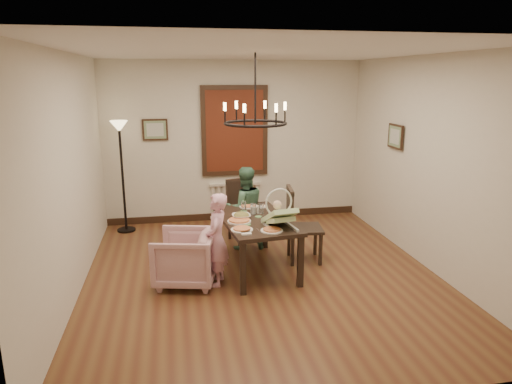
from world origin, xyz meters
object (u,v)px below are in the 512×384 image
object	(u,v)px
chair_far	(244,211)
baby_bouncer	(280,214)
seated_man	(245,215)
elderly_woman	(217,247)
armchair	(185,258)
drinking_glass	(253,209)
chair_right	(305,224)
floor_lamp	(123,178)
dining_table	(255,224)

from	to	relation	value
chair_far	baby_bouncer	distance (m)	1.57
chair_far	seated_man	bearing A→B (deg)	-116.46
elderly_woman	baby_bouncer	bearing A→B (deg)	100.93
armchair	seated_man	xyz separation A→B (m)	(0.92, 1.04, 0.18)
drinking_glass	chair_right	bearing A→B (deg)	-1.65
elderly_woman	baby_bouncer	size ratio (longest dim) A/B	1.88
armchair	floor_lamp	distance (m)	2.45
chair_right	elderly_woman	size ratio (longest dim) A/B	1.11
seated_man	baby_bouncer	size ratio (longest dim) A/B	2.03
baby_bouncer	chair_right	bearing A→B (deg)	39.57
chair_right	drinking_glass	distance (m)	0.77
baby_bouncer	seated_man	bearing A→B (deg)	92.77
floor_lamp	elderly_woman	bearing A→B (deg)	-60.42
drinking_glass	elderly_woman	bearing A→B (deg)	-135.23
chair_right	drinking_glass	xyz separation A→B (m)	(-0.72, 0.02, 0.25)
dining_table	chair_right	xyz separation A→B (m)	(0.73, 0.15, -0.09)
armchair	drinking_glass	distance (m)	1.14
chair_far	floor_lamp	bearing A→B (deg)	137.99
chair_far	drinking_glass	size ratio (longest dim) A/B	6.25
dining_table	armchair	size ratio (longest dim) A/B	2.16
chair_right	seated_man	xyz separation A→B (m)	(-0.75, 0.62, -0.01)
armchair	floor_lamp	xyz separation A→B (m)	(-0.91, 2.20, 0.57)
elderly_woman	floor_lamp	size ratio (longest dim) A/B	0.54
seated_man	drinking_glass	distance (m)	0.65
elderly_woman	dining_table	bearing A→B (deg)	138.46
dining_table	seated_man	xyz separation A→B (m)	(-0.02, 0.76, -0.10)
dining_table	drinking_glass	distance (m)	0.23
chair_far	seated_man	distance (m)	0.33
armchair	seated_man	bearing A→B (deg)	151.63
elderly_woman	armchair	bearing A→B (deg)	-90.46
armchair	baby_bouncer	bearing A→B (deg)	96.31
seated_man	floor_lamp	size ratio (longest dim) A/B	0.58
dining_table	elderly_woman	xyz separation A→B (m)	(-0.55, -0.38, -0.14)
dining_table	chair_right	size ratio (longest dim) A/B	1.50
chair_right	floor_lamp	xyz separation A→B (m)	(-2.58, 1.77, 0.37)
armchair	elderly_woman	size ratio (longest dim) A/B	0.76
elderly_woman	drinking_glass	distance (m)	0.83
dining_table	drinking_glass	xyz separation A→B (m)	(0.00, 0.17, 0.16)
baby_bouncer	chair_far	bearing A→B (deg)	88.52
dining_table	drinking_glass	world-z (taller)	drinking_glass
drinking_glass	chair_far	bearing A→B (deg)	88.43
chair_far	drinking_glass	xyz separation A→B (m)	(-0.03, -0.93, 0.30)
dining_table	elderly_woman	distance (m)	0.68
drinking_glass	floor_lamp	bearing A→B (deg)	136.68
elderly_woman	drinking_glass	xyz separation A→B (m)	(0.55, 0.55, 0.30)
chair_far	chair_right	distance (m)	1.18
baby_bouncer	armchair	bearing A→B (deg)	164.29
seated_man	baby_bouncer	xyz separation A→B (m)	(0.25, -1.18, 0.36)
chair_right	elderly_woman	xyz separation A→B (m)	(-1.28, -0.53, -0.05)
chair_right	dining_table	bearing A→B (deg)	108.40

